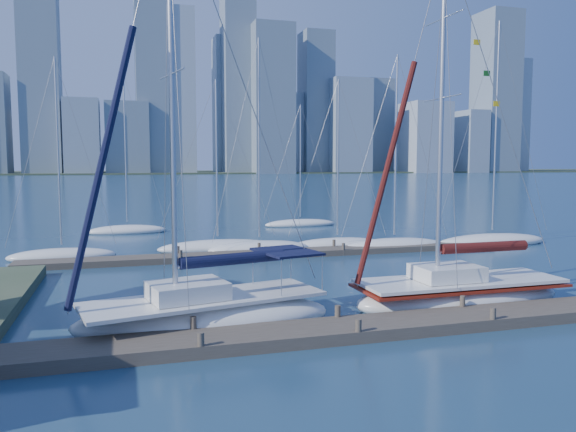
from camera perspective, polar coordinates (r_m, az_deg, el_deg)
name	(u,v)px	position (r m, az deg, el deg)	size (l,w,h in m)	color
ground	(347,335)	(19.26, 6.06, -11.97)	(700.00, 700.00, 0.00)	navy
near_dock	(347,330)	(19.20, 6.06, -11.41)	(26.00, 2.00, 0.40)	#433C31
far_dock	(278,254)	(34.64, -1.02, -3.84)	(30.00, 1.80, 0.36)	#433C31
far_shore	(135,173)	(337.09, -15.26, 4.24)	(800.00, 100.00, 1.50)	#38472D
sailboat_navy	(205,294)	(20.02, -8.44, -7.81)	(9.46, 4.81, 15.50)	silver
sailboat_maroon	(460,278)	(23.82, 17.04, -6.04)	(9.08, 3.03, 14.76)	silver
bg_boat_0	(62,255)	(36.32, -21.97, -3.71)	(6.31, 2.21, 12.20)	silver
bg_boat_1	(218,247)	(37.33, -7.15, -3.12)	(7.91, 2.34, 11.43)	silver
bg_boat_2	(260,248)	(36.34, -2.90, -3.26)	(7.08, 4.08, 13.89)	silver
bg_boat_3	(337,244)	(38.45, 5.03, -2.86)	(6.97, 3.33, 11.62)	silver
bg_boat_4	(394,245)	(38.35, 10.73, -2.91)	(7.45, 3.65, 13.12)	silver
bg_boat_5	(492,241)	(42.07, 20.02, -2.37)	(8.71, 3.13, 15.73)	silver
bg_boat_6	(128,230)	(47.95, -15.99, -1.37)	(6.57, 3.74, 13.27)	silver
bg_boat_7	(300,224)	(51.34, 1.26, -0.77)	(6.91, 3.14, 11.27)	silver
skyline	(177,105)	(310.35, -11.19, 10.97)	(502.73, 51.31, 111.07)	gray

